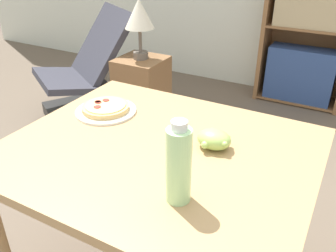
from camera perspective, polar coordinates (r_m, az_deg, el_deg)
The scene contains 8 objects.
dining_table at distance 1.30m, azimuth -1.46°, elevation -7.33°, with size 1.05×0.88×0.73m.
pizza_on_plate at distance 1.50m, azimuth -9.95°, elevation 2.73°, with size 0.25×0.25×0.04m.
grape_bunch at distance 1.23m, azimuth 7.37°, elevation -2.09°, with size 0.12×0.11×0.07m.
drink_bottle at distance 0.95m, azimuth 1.71°, elevation -6.20°, with size 0.07×0.07×0.25m.
lounge_chair_near at distance 3.03m, azimuth -13.09°, elevation 6.42°, with size 0.83×0.94×0.88m.
bookshelf at distance 3.37m, azimuth 21.55°, elevation 13.51°, with size 0.75×0.31×1.36m.
side_table at distance 2.78m, azimuth -4.16°, elevation 5.10°, with size 0.34×0.34×0.58m.
table_lamp at distance 2.60m, azimuth -4.63°, elevation 17.09°, with size 0.21×0.21×0.43m.
Camera 1 is at (0.66, -0.82, 1.39)m, focal length 38.00 mm.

